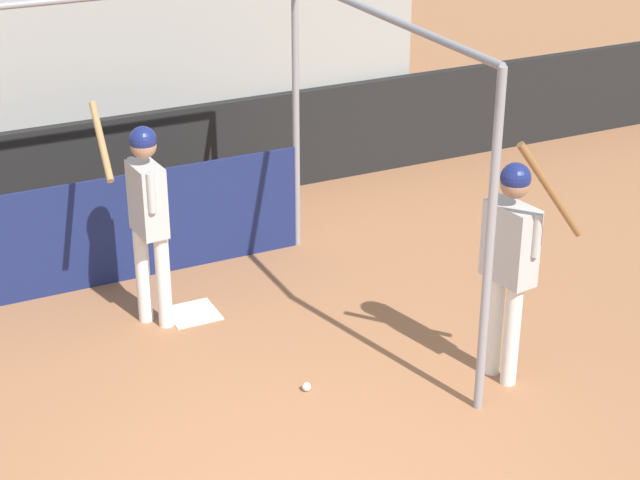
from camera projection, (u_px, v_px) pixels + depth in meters
outfield_wall at (82, 174)px, 11.46m from camera, size 24.00×0.12×1.14m
bleacher_section at (29, 36)px, 12.70m from camera, size 8.15×4.00×3.22m
batting_cage at (138, 189)px, 9.43m from camera, size 3.76×3.46×2.79m
home_plate at (193, 313)px, 9.81m from camera, size 0.44×0.44×0.02m
player_batter at (147, 207)px, 9.19m from camera, size 0.50×0.83×1.97m
player_waiting at (511, 251)px, 8.34m from camera, size 0.56×0.75×2.19m
baseball at (307, 387)px, 8.63m from camera, size 0.07×0.07×0.07m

